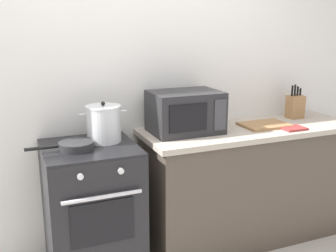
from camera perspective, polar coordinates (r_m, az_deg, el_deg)
name	(u,v)px	position (r m, az deg, el deg)	size (l,w,h in m)	color
back_wall	(161,82)	(3.11, -0.96, 6.19)	(4.40, 0.10, 2.50)	silver
lower_cabinet_right	(248,185)	(3.30, 11.23, -8.22)	(1.64, 0.56, 0.88)	#4C4238
countertop_right	(251,129)	(3.16, 11.63, -0.48)	(1.70, 0.60, 0.04)	#ADA393
stove	(93,211)	(2.82, -10.64, -11.75)	(0.60, 0.64, 0.92)	black
stock_pot	(104,124)	(2.71, -9.09, 0.34)	(0.32, 0.24, 0.27)	silver
frying_pan	(75,146)	(2.59, -13.05, -2.75)	(0.42, 0.22, 0.05)	#28282B
microwave	(185,112)	(2.91, 2.45, 2.00)	(0.50, 0.37, 0.30)	#232326
cutting_board	(265,125)	(3.20, 13.53, 0.15)	(0.36, 0.26, 0.02)	#997047
knife_block	(295,106)	(3.53, 17.56, 2.68)	(0.13, 0.10, 0.28)	#997047
oven_mitt	(293,128)	(3.16, 17.29, -0.30)	(0.18, 0.14, 0.02)	#993333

